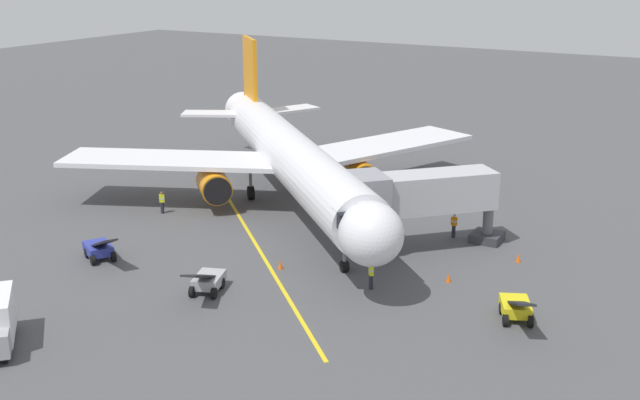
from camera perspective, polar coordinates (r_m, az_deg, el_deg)
name	(u,v)px	position (r m, az deg, el deg)	size (l,w,h in m)	color
ground_plane	(307,203)	(62.71, -0.96, -0.23)	(220.00, 220.00, 0.00)	#4C4C4F
apron_lead_in_line	(247,230)	(56.91, -5.23, -2.14)	(0.24, 40.00, 0.01)	yellow
airplane	(290,157)	(60.82, -2.15, 3.12)	(33.20, 32.96, 11.50)	white
jet_bridge	(412,195)	(52.15, 6.59, 0.34)	(9.40, 9.57, 5.40)	#B7B7BC
ground_crew_marshaller	(371,275)	(46.71, 3.68, -5.37)	(0.44, 0.47, 1.71)	#23232D
ground_crew_wing_walker	(454,225)	(55.69, 9.56, -1.79)	(0.46, 0.37, 1.71)	#23232D
ground_crew_loader	(162,202)	(61.19, -11.24, -0.14)	(0.46, 0.46, 1.71)	#23232D
belt_loader_near_nose	(207,280)	(46.76, -8.08, -5.72)	(2.68, 4.71, 2.32)	#9E9EA3
belt_loader_starboard_side	(516,307)	(44.22, 13.87, -7.46)	(2.99, 4.66, 2.32)	yellow
belt_loader_rear_apron	(99,249)	(53.07, -15.51, -3.37)	(4.55, 3.37, 2.32)	#2D3899
safety_cone_nose_left	(449,278)	(48.43, 9.19, -5.51)	(0.32, 0.32, 0.55)	#F2590F
safety_cone_nose_right	(280,265)	(49.78, -2.85, -4.65)	(0.32, 0.32, 0.55)	#F2590F
safety_cone_wing_port	(518,258)	(52.34, 14.02, -4.05)	(0.32, 0.32, 0.55)	#F2590F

